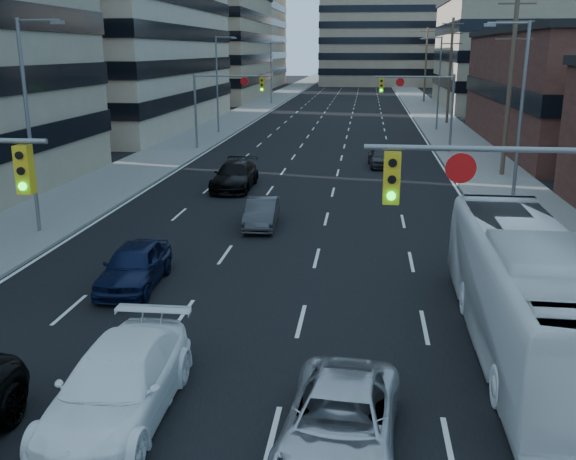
{
  "coord_description": "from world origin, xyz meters",
  "views": [
    {
      "loc": [
        3.52,
        -5.47,
        7.75
      ],
      "look_at": [
        1.15,
        14.13,
        2.2
      ],
      "focal_mm": 40.0,
      "sensor_mm": 36.0,
      "label": 1
    }
  ],
  "objects_px": {
    "transit_bus": "(529,292)",
    "sedan_blue": "(134,265)",
    "white_van": "(118,385)",
    "silver_suv": "(340,423)"
  },
  "relations": [
    {
      "from": "silver_suv",
      "to": "sedan_blue",
      "type": "height_order",
      "value": "sedan_blue"
    },
    {
      "from": "silver_suv",
      "to": "sedan_blue",
      "type": "xyz_separation_m",
      "value": [
        -7.3,
        8.55,
        0.07
      ]
    },
    {
      "from": "transit_bus",
      "to": "silver_suv",
      "type": "bearing_deg",
      "value": -131.74
    },
    {
      "from": "white_van",
      "to": "silver_suv",
      "type": "relative_size",
      "value": 1.14
    },
    {
      "from": "white_van",
      "to": "transit_bus",
      "type": "xyz_separation_m",
      "value": [
        9.52,
        4.53,
        0.82
      ]
    },
    {
      "from": "transit_bus",
      "to": "sedan_blue",
      "type": "xyz_separation_m",
      "value": [
        -12.01,
        3.34,
        -0.88
      ]
    },
    {
      "from": "white_van",
      "to": "transit_bus",
      "type": "bearing_deg",
      "value": 24.71
    },
    {
      "from": "white_van",
      "to": "sedan_blue",
      "type": "distance_m",
      "value": 8.26
    },
    {
      "from": "transit_bus",
      "to": "sedan_blue",
      "type": "relative_size",
      "value": 2.67
    },
    {
      "from": "white_van",
      "to": "transit_bus",
      "type": "relative_size",
      "value": 0.47
    }
  ]
}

